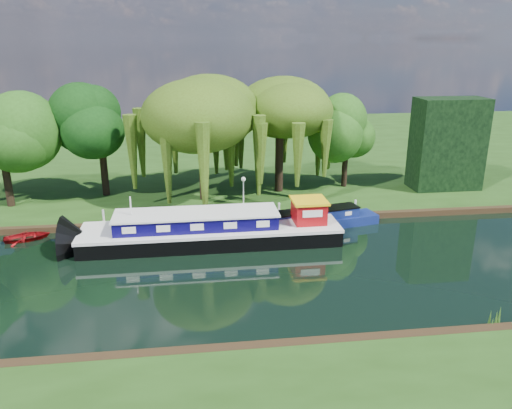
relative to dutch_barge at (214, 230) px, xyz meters
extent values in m
plane|color=black|center=(2.15, -4.72, -0.91)|extent=(120.00, 120.00, 0.00)
cube|color=#1D3C10|center=(2.15, 29.28, -0.69)|extent=(120.00, 52.00, 0.45)
cube|color=black|center=(-0.15, 0.00, -0.48)|extent=(17.38, 3.98, 1.16)
cube|color=silver|center=(-0.15, 0.00, 0.20)|extent=(17.48, 4.05, 0.21)
cube|color=#0A0542|center=(-1.11, -0.01, 0.77)|extent=(10.78, 2.85, 0.92)
cube|color=silver|center=(-1.11, -0.01, 1.29)|extent=(10.97, 3.05, 0.12)
cube|color=maroon|center=(6.60, 0.05, 1.03)|extent=(2.14, 2.14, 1.45)
cube|color=yellow|center=(6.60, 0.05, 1.83)|extent=(2.38, 2.38, 0.15)
cylinder|color=silver|center=(-5.36, -0.04, 1.47)|extent=(0.10, 0.10, 2.31)
cube|color=navy|center=(7.11, 1.82, -0.62)|extent=(10.82, 3.98, 0.80)
cube|color=navy|center=(7.11, 1.82, 0.12)|extent=(7.59, 2.87, 0.67)
cube|color=black|center=(7.11, 1.82, 0.49)|extent=(7.70, 2.98, 0.09)
cube|color=silver|center=(4.51, 0.56, 0.15)|extent=(0.53, 0.16, 0.28)
cube|color=silver|center=(6.34, 0.95, 0.15)|extent=(0.53, 0.16, 0.28)
cube|color=silver|center=(8.16, 1.34, 0.15)|extent=(0.53, 0.16, 0.28)
cube|color=silver|center=(9.99, 1.73, 0.15)|extent=(0.53, 0.16, 0.28)
imported|color=maroon|center=(-12.84, 2.19, -0.91)|extent=(3.47, 2.89, 0.62)
cylinder|color=black|center=(-0.40, 8.63, 2.42)|extent=(0.75, 0.75, 5.77)
ellipsoid|color=#384C10|center=(-0.40, 8.63, 6.58)|extent=(8.05, 8.05, 5.20)
cylinder|color=black|center=(6.23, 10.15, 2.22)|extent=(0.76, 0.76, 5.36)
ellipsoid|color=#384C10|center=(6.23, 10.15, 6.08)|extent=(7.31, 7.31, 4.73)
cylinder|color=black|center=(-15.94, 8.70, 2.83)|extent=(0.65, 0.65, 6.59)
cylinder|color=black|center=(-8.77, 10.85, 2.85)|extent=(0.60, 0.60, 6.62)
ellipsoid|color=black|center=(-8.77, 10.85, 5.55)|extent=(5.30, 5.30, 5.30)
cylinder|color=black|center=(12.38, 10.80, 2.28)|extent=(0.50, 0.50, 5.48)
ellipsoid|color=#214C13|center=(12.38, 10.80, 4.52)|extent=(4.39, 4.39, 4.39)
cube|color=black|center=(21.15, 9.28, 3.54)|extent=(6.00, 3.00, 8.00)
cylinder|color=silver|center=(2.65, 5.78, 0.64)|extent=(0.10, 0.10, 2.20)
sphere|color=white|center=(2.65, 5.78, 1.92)|extent=(0.36, 0.36, 0.36)
cylinder|color=silver|center=(-7.85, 3.68, 0.04)|extent=(0.16, 0.16, 1.00)
cylinder|color=silver|center=(-1.85, 3.68, 0.04)|extent=(0.16, 0.16, 1.00)
cylinder|color=silver|center=(5.15, 3.68, 0.04)|extent=(0.16, 0.16, 1.00)
cylinder|color=silver|center=(11.15, 3.68, 0.04)|extent=(0.16, 0.16, 1.00)
cone|color=#265215|center=(13.15, -12.42, -0.36)|extent=(1.20, 1.20, 1.10)
camera|label=1|loc=(-1.10, -31.69, 12.37)|focal=35.00mm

